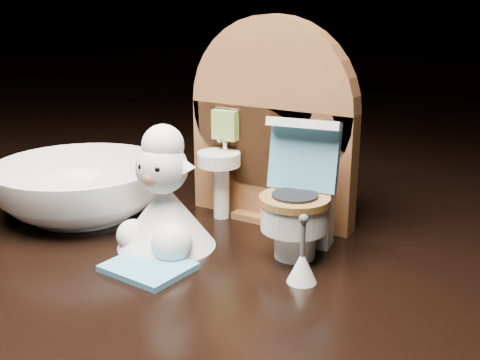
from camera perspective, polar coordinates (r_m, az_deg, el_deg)
name	(u,v)px	position (r m, az deg, el deg)	size (l,w,h in m)	color
backdrop_panel	(270,134)	(0.44, 2.89, 4.41)	(0.13, 0.05, 0.15)	brown
toy_toilet	(300,205)	(0.39, 5.70, -2.36)	(0.05, 0.06, 0.09)	white
bath_mat	(148,267)	(0.38, -8.70, -8.18)	(0.05, 0.04, 0.00)	#58A4C9
toilet_brush	(302,264)	(0.36, 5.91, -7.97)	(0.02, 0.02, 0.04)	white
plush_lamb	(164,205)	(0.40, -7.22, -2.40)	(0.07, 0.07, 0.09)	white
ceramic_bowl	(81,189)	(0.48, -14.82, -0.87)	(0.13, 0.13, 0.04)	white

